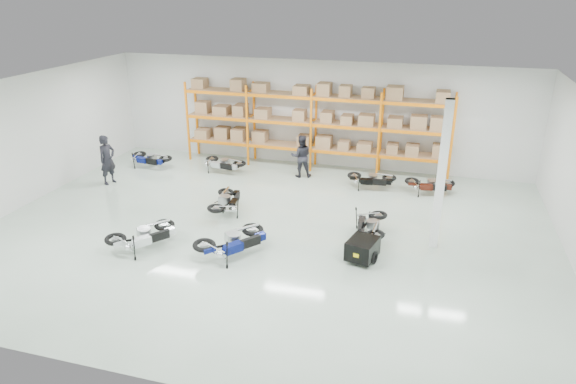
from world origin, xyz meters
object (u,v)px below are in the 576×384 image
(moto_black_far_left, at_px, (227,198))
(moto_touring_right, at_px, (370,221))
(trailer, at_px, (362,249))
(moto_back_a, at_px, (149,156))
(moto_back_d, at_px, (430,182))
(person_back, at_px, (301,156))
(moto_silver_left, at_px, (143,232))
(moto_back_b, at_px, (223,161))
(person_left, at_px, (107,160))
(moto_blue_centre, at_px, (233,237))
(moto_back_c, at_px, (372,176))

(moto_black_far_left, distance_m, moto_touring_right, 5.04)
(trailer, xyz_separation_m, moto_back_a, (-10.06, 5.56, 0.13))
(moto_back_a, xyz_separation_m, moto_back_d, (11.77, 0.22, -0.03))
(trailer, bearing_deg, moto_back_a, 164.56)
(trailer, xyz_separation_m, person_back, (-3.46, 6.27, 0.49))
(moto_silver_left, bearing_deg, moto_back_d, -103.92)
(moto_back_d, height_order, person_back, person_back)
(moto_back_a, distance_m, moto_back_d, 11.77)
(moto_back_b, bearing_deg, person_left, 133.24)
(moto_back_a, bearing_deg, moto_blue_centre, -125.28)
(moto_silver_left, distance_m, moto_back_c, 9.00)
(moto_blue_centre, xyz_separation_m, moto_black_far_left, (-1.37, 2.83, -0.07))
(moto_back_b, relative_size, person_left, 0.84)
(moto_back_b, bearing_deg, trailer, -120.37)
(trailer, bearing_deg, moto_back_d, 87.01)
(trailer, bearing_deg, moto_back_c, 108.48)
(moto_silver_left, height_order, moto_touring_right, moto_silver_left)
(moto_back_a, distance_m, person_back, 6.65)
(moto_back_a, relative_size, moto_back_b, 1.03)
(moto_black_far_left, height_order, moto_back_a, moto_black_far_left)
(moto_back_b, height_order, moto_back_c, moto_back_b)
(person_back, bearing_deg, moto_touring_right, 108.70)
(moto_blue_centre, height_order, moto_black_far_left, moto_blue_centre)
(moto_blue_centre, relative_size, moto_touring_right, 1.15)
(person_back, bearing_deg, moto_back_d, 156.78)
(moto_black_far_left, distance_m, moto_back_d, 7.67)
(moto_blue_centre, xyz_separation_m, trailer, (3.65, 0.73, -0.22))
(moto_blue_centre, bearing_deg, person_back, -54.88)
(trailer, distance_m, moto_back_d, 6.03)
(moto_back_b, height_order, moto_back_d, moto_back_b)
(person_left, xyz_separation_m, person_back, (7.14, 2.85, -0.10))
(moto_back_b, xyz_separation_m, person_left, (-3.84, -2.46, 0.48))
(moto_black_far_left, xyz_separation_m, moto_back_a, (-5.04, 3.46, -0.02))
(moto_back_c, bearing_deg, moto_silver_left, 134.59)
(moto_silver_left, distance_m, moto_back_b, 6.96)
(moto_touring_right, relative_size, moto_back_d, 1.07)
(moto_back_d, bearing_deg, moto_back_a, 83.45)
(moto_blue_centre, distance_m, moto_black_far_left, 3.15)
(moto_black_far_left, relative_size, moto_back_b, 1.06)
(person_left, distance_m, person_back, 7.69)
(moto_black_far_left, distance_m, moto_back_a, 6.12)
(moto_silver_left, bearing_deg, moto_back_c, -94.98)
(moto_silver_left, bearing_deg, trailer, -134.61)
(moto_black_far_left, distance_m, person_back, 4.46)
(moto_blue_centre, distance_m, moto_touring_right, 4.33)
(person_back, bearing_deg, moto_black_far_left, 51.71)
(moto_blue_centre, relative_size, moto_back_c, 1.22)
(moto_black_far_left, height_order, moto_touring_right, moto_black_far_left)
(moto_silver_left, relative_size, moto_back_a, 1.10)
(moto_blue_centre, bearing_deg, moto_back_d, -92.78)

